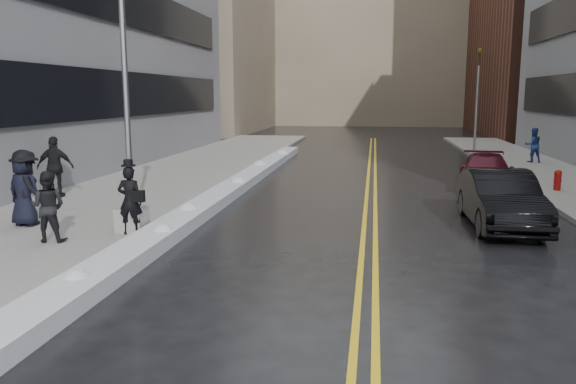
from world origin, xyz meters
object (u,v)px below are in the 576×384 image
at_px(pedestrian_b, 48,207).
at_px(pedestrian_e, 26,188).
at_px(pedestrian_east, 533,145).
at_px(car_maroon, 486,172).
at_px(pedestrian_d, 55,167).
at_px(pedestrian_c, 24,191).
at_px(traffic_signal, 477,96).
at_px(fire_hydrant, 558,179).
at_px(pedestrian_fedora, 130,200).
at_px(car_black, 500,199).
at_px(lamppost, 128,135).

bearing_deg(pedestrian_b, pedestrian_e, -49.83).
bearing_deg(pedestrian_east, car_maroon, 56.15).
bearing_deg(pedestrian_b, pedestrian_d, -66.53).
bearing_deg(car_maroon, pedestrian_c, -139.81).
bearing_deg(traffic_signal, fire_hydrant, -87.95).
distance_m(pedestrian_fedora, car_maroon, 13.41).
distance_m(pedestrian_c, pedestrian_e, 0.09).
xyz_separation_m(pedestrian_b, pedestrian_c, (-1.49, 1.36, 0.10)).
relative_size(traffic_signal, car_black, 1.31).
height_order(pedestrian_b, pedestrian_c, pedestrian_c).
xyz_separation_m(fire_hydrant, car_maroon, (-2.29, 0.75, 0.10)).
relative_size(lamppost, car_black, 1.67).
relative_size(traffic_signal, pedestrian_fedora, 3.62).
bearing_deg(pedestrian_east, car_black, 63.51).
distance_m(pedestrian_east, car_black, 14.81).
bearing_deg(pedestrian_c, pedestrian_b, 142.99).
distance_m(pedestrian_b, pedestrian_d, 6.02).
relative_size(pedestrian_b, pedestrian_east, 0.95).
relative_size(fire_hydrant, traffic_signal, 0.12).
relative_size(fire_hydrant, pedestrian_d, 0.36).
height_order(pedestrian_fedora, pedestrian_e, pedestrian_e).
xyz_separation_m(lamppost, pedestrian_b, (-1.46, -1.20, -1.57)).
relative_size(lamppost, pedestrian_d, 3.81).
bearing_deg(pedestrian_fedora, fire_hydrant, -148.05).
xyz_separation_m(pedestrian_c, pedestrian_e, (0.01, 0.07, 0.06)).
bearing_deg(pedestrian_c, car_maroon, -141.15).
height_order(lamppost, car_maroon, lamppost).
bearing_deg(lamppost, pedestrian_b, -140.56).
xyz_separation_m(lamppost, pedestrian_c, (-2.96, 0.16, -1.47)).
height_order(traffic_signal, pedestrian_fedora, traffic_signal).
bearing_deg(pedestrian_b, car_black, -166.66).
xyz_separation_m(pedestrian_e, car_maroon, (12.96, 8.52, -0.48)).
bearing_deg(pedestrian_east, pedestrian_b, 40.79).
bearing_deg(lamppost, pedestrian_fedora, -70.29).
height_order(lamppost, car_black, lamppost).
bearing_deg(car_maroon, pedestrian_east, 71.70).
distance_m(traffic_signal, pedestrian_d, 24.30).
distance_m(lamppost, pedestrian_d, 6.15).
relative_size(lamppost, fire_hydrant, 10.45).
relative_size(traffic_signal, pedestrian_b, 3.68).
height_order(pedestrian_fedora, car_black, pedestrian_fedora).
relative_size(pedestrian_fedora, car_black, 0.36).
relative_size(lamppost, traffic_signal, 1.27).
bearing_deg(pedestrian_d, pedestrian_fedora, 124.79).
relative_size(pedestrian_c, pedestrian_east, 1.07).
bearing_deg(lamppost, car_black, 15.32).
bearing_deg(pedestrian_fedora, car_black, -165.11).
relative_size(pedestrian_fedora, pedestrian_d, 0.83).
xyz_separation_m(traffic_signal, pedestrian_e, (-14.74, -21.77, -2.28)).
distance_m(fire_hydrant, pedestrian_e, 17.12).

